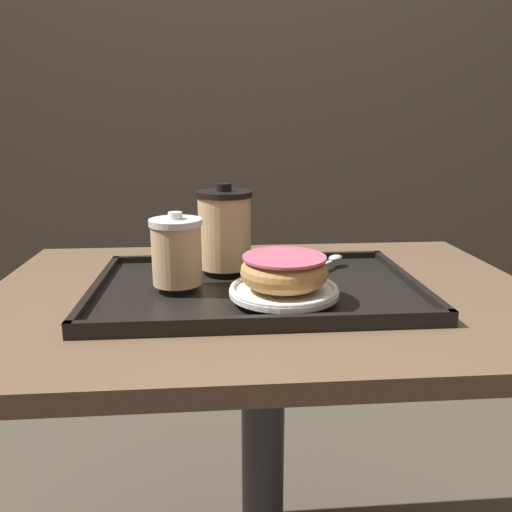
% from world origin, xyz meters
% --- Properties ---
extents(wall_behind, '(8.00, 0.05, 2.40)m').
position_xyz_m(wall_behind, '(0.00, 1.10, 1.20)').
color(wall_behind, brown).
rests_on(wall_behind, ground_plane).
extents(cafe_table, '(0.94, 0.65, 0.72)m').
position_xyz_m(cafe_table, '(0.00, 0.00, 0.56)').
color(cafe_table, brown).
rests_on(cafe_table, ground_plane).
extents(serving_tray, '(0.54, 0.35, 0.02)m').
position_xyz_m(serving_tray, '(-0.01, -0.02, 0.73)').
color(serving_tray, black).
rests_on(serving_tray, cafe_table).
extents(coffee_cup_front, '(0.08, 0.08, 0.12)m').
position_xyz_m(coffee_cup_front, '(-0.14, -0.03, 0.80)').
color(coffee_cup_front, '#E0B784').
rests_on(coffee_cup_front, serving_tray).
extents(coffee_cup_rear, '(0.10, 0.10, 0.15)m').
position_xyz_m(coffee_cup_rear, '(-0.06, 0.06, 0.82)').
color(coffee_cup_rear, '#E0B784').
rests_on(coffee_cup_rear, serving_tray).
extents(plate_with_chocolate_donut, '(0.17, 0.17, 0.01)m').
position_xyz_m(plate_with_chocolate_donut, '(0.02, -0.10, 0.75)').
color(plate_with_chocolate_donut, white).
rests_on(plate_with_chocolate_donut, serving_tray).
extents(donut_chocolate_glazed, '(0.13, 0.13, 0.05)m').
position_xyz_m(donut_chocolate_glazed, '(0.02, -0.10, 0.78)').
color(donut_chocolate_glazed, tan).
rests_on(donut_chocolate_glazed, plate_with_chocolate_donut).
extents(spoon, '(0.10, 0.11, 0.01)m').
position_xyz_m(spoon, '(0.13, 0.07, 0.75)').
color(spoon, silver).
rests_on(spoon, serving_tray).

